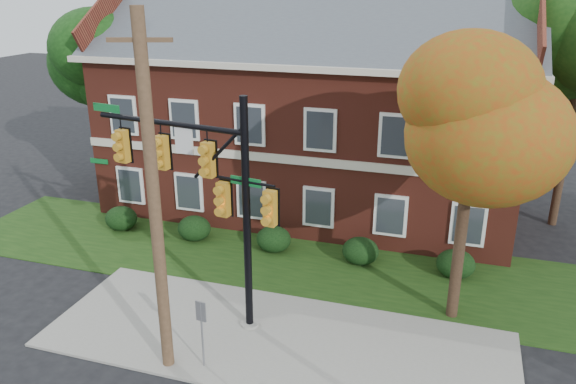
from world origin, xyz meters
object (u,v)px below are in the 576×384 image
(hedge_right, at_px, (360,251))
(utility_pole, at_px, (154,204))
(hedge_center, at_px, (274,239))
(apartment_building, at_px, (310,103))
(hedge_far_right, at_px, (456,264))
(tree_near_right, at_px, (484,114))
(traffic_signal, at_px, (208,185))
(sign_post, at_px, (202,324))
(hedge_left, at_px, (194,228))
(tree_left_rear, at_px, (107,60))
(hedge_far_left, at_px, (121,218))
(tree_far_rear, at_px, (372,8))

(hedge_right, relative_size, utility_pole, 0.14)
(hedge_center, xyz_separation_m, hedge_right, (3.50, 0.00, 0.00))
(apartment_building, height_order, hedge_center, apartment_building)
(hedge_far_right, xyz_separation_m, tree_near_right, (0.22, -2.83, 6.14))
(hedge_center, distance_m, traffic_signal, 6.44)
(hedge_far_right, height_order, tree_near_right, tree_near_right)
(utility_pole, bearing_deg, hedge_right, 45.11)
(apartment_building, height_order, sign_post, apartment_building)
(sign_post, bearing_deg, hedge_right, 75.67)
(hedge_left, height_order, tree_near_right, tree_near_right)
(hedge_far_right, distance_m, traffic_signal, 9.72)
(hedge_left, height_order, hedge_right, same)
(hedge_far_right, distance_m, tree_left_rear, 18.30)
(hedge_center, bearing_deg, utility_pole, -93.72)
(utility_pole, distance_m, sign_post, 3.60)
(hedge_far_right, bearing_deg, tree_near_right, -85.48)
(hedge_left, height_order, hedge_center, same)
(hedge_far_left, bearing_deg, tree_near_right, -11.27)
(hedge_center, relative_size, tree_near_right, 0.16)
(hedge_left, distance_m, hedge_center, 3.50)
(hedge_far_left, bearing_deg, hedge_far_right, 0.00)
(tree_near_right, relative_size, tree_far_rear, 0.74)
(hedge_far_left, xyz_separation_m, hedge_left, (3.50, 0.00, 0.00))
(apartment_building, bearing_deg, traffic_signal, -91.62)
(hedge_center, bearing_deg, tree_far_rear, 84.15)
(hedge_left, bearing_deg, utility_pole, -68.71)
(hedge_far_left, relative_size, hedge_far_right, 1.00)
(hedge_right, relative_size, tree_far_rear, 0.12)
(hedge_center, distance_m, tree_near_right, 9.90)
(hedge_center, height_order, tree_near_right, tree_near_right)
(traffic_signal, bearing_deg, utility_pole, -85.15)
(tree_near_right, height_order, traffic_signal, tree_near_right)
(hedge_left, distance_m, utility_pole, 9.35)
(apartment_building, bearing_deg, tree_left_rear, -173.46)
(hedge_left, height_order, utility_pole, utility_pole)
(hedge_center, bearing_deg, tree_near_right, -21.42)
(apartment_building, xyz_separation_m, hedge_far_right, (7.00, -5.25, -4.46))
(hedge_right, xyz_separation_m, tree_far_rear, (-2.16, 13.09, 8.32))
(tree_near_right, height_order, sign_post, tree_near_right)
(tree_left_rear, relative_size, tree_far_rear, 0.77)
(apartment_building, relative_size, hedge_right, 13.43)
(tree_far_rear, xyz_separation_m, sign_post, (-0.84, -20.59, -7.40))
(sign_post, bearing_deg, utility_pole, -160.92)
(hedge_right, bearing_deg, utility_pole, -117.45)
(hedge_left, relative_size, hedge_far_right, 1.00)
(apartment_building, xyz_separation_m, tree_near_right, (7.22, -8.09, 1.68))
(tree_near_right, xyz_separation_m, traffic_signal, (-7.51, -2.21, -2.15))
(hedge_far_right, bearing_deg, utility_pole, -134.25)
(apartment_building, distance_m, traffic_signal, 10.32)
(tree_left_rear, distance_m, sign_post, 16.35)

